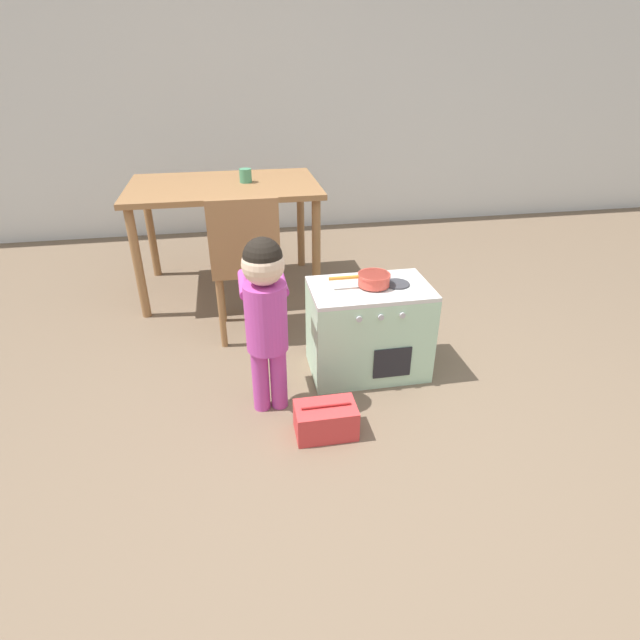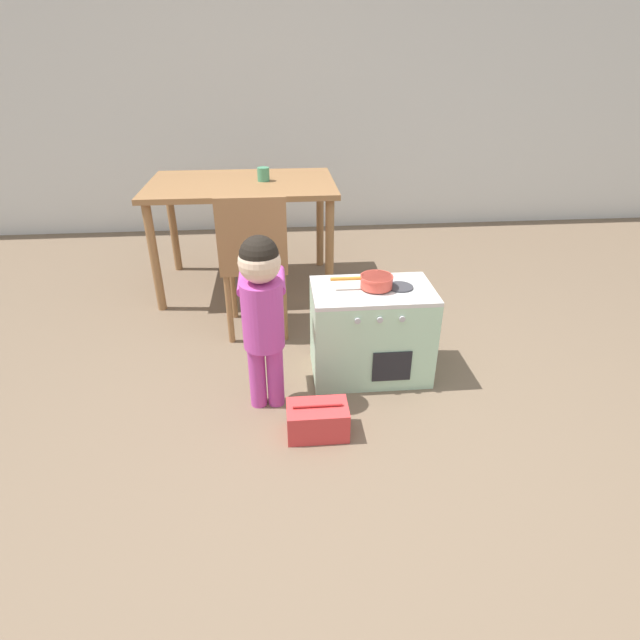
# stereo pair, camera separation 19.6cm
# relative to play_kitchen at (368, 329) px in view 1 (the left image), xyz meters

# --- Properties ---
(ground_plane) EXTENTS (16.00, 16.00, 0.00)m
(ground_plane) POSITION_rel_play_kitchen_xyz_m (-0.17, -0.79, -0.24)
(ground_plane) COLOR brown
(wall_back) EXTENTS (10.00, 0.06, 2.60)m
(wall_back) POSITION_rel_play_kitchen_xyz_m (-0.17, 2.55, 1.06)
(wall_back) COLOR silver
(wall_back) RESTS_ON ground_plane
(play_kitchen) EXTENTS (0.60, 0.39, 0.50)m
(play_kitchen) POSITION_rel_play_kitchen_xyz_m (0.00, 0.00, 0.00)
(play_kitchen) COLOR #B2DBB7
(play_kitchen) RESTS_ON ground_plane
(toy_pot) EXTENTS (0.31, 0.16, 0.06)m
(toy_pot) POSITION_rel_play_kitchen_xyz_m (0.01, 0.00, 0.29)
(toy_pot) COLOR #E04C3D
(toy_pot) RESTS_ON play_kitchen
(child_figure) EXTENTS (0.21, 0.34, 0.85)m
(child_figure) POSITION_rel_play_kitchen_xyz_m (-0.54, -0.22, 0.30)
(child_figure) COLOR #BC429E
(child_figure) RESTS_ON ground_plane
(toy_basket) EXTENTS (0.27, 0.17, 0.16)m
(toy_basket) POSITION_rel_play_kitchen_xyz_m (-0.32, -0.47, -0.17)
(toy_basket) COLOR #D13838
(toy_basket) RESTS_ON ground_plane
(dining_table) EXTENTS (1.24, 0.81, 0.75)m
(dining_table) POSITION_rel_play_kitchen_xyz_m (-0.68, 1.20, 0.41)
(dining_table) COLOR olive
(dining_table) RESTS_ON ground_plane
(dining_chair_near) EXTENTS (0.37, 0.37, 0.86)m
(dining_chair_near) POSITION_rel_play_kitchen_xyz_m (-0.59, 0.47, 0.22)
(dining_chair_near) COLOR olive
(dining_chair_near) RESTS_ON ground_plane
(cup_on_table) EXTENTS (0.08, 0.08, 0.09)m
(cup_on_table) POSITION_rel_play_kitchen_xyz_m (-0.53, 1.21, 0.55)
(cup_on_table) COLOR #478E66
(cup_on_table) RESTS_ON dining_table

